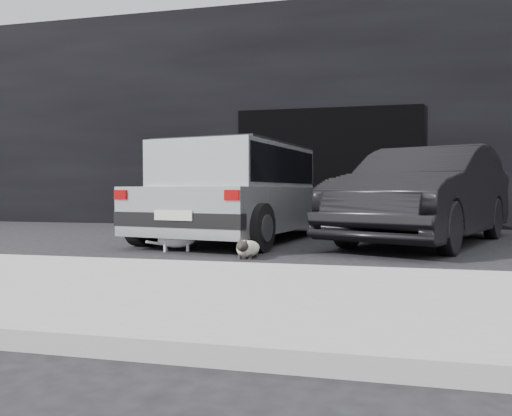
% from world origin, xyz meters
% --- Properties ---
extents(ground, '(80.00, 80.00, 0.00)m').
position_xyz_m(ground, '(0.00, 0.00, 0.00)').
color(ground, black).
rests_on(ground, ground).
extents(building_facade, '(34.00, 4.00, 5.00)m').
position_xyz_m(building_facade, '(1.00, 6.00, 2.50)').
color(building_facade, black).
rests_on(building_facade, ground).
extents(garage_opening, '(4.00, 0.10, 2.60)m').
position_xyz_m(garage_opening, '(1.00, 3.99, 1.30)').
color(garage_opening, black).
rests_on(garage_opening, ground).
extents(curb, '(18.00, 0.25, 0.12)m').
position_xyz_m(curb, '(1.00, -2.60, 0.06)').
color(curb, '#989993').
rests_on(curb, ground).
extents(sidewalk, '(18.00, 2.20, 0.11)m').
position_xyz_m(sidewalk, '(1.00, -3.80, 0.06)').
color(sidewalk, '#989993').
rests_on(sidewalk, ground).
extents(silver_hatchback, '(2.65, 4.43, 1.54)m').
position_xyz_m(silver_hatchback, '(-0.10, 0.75, 0.84)').
color(silver_hatchback, silver).
rests_on(silver_hatchback, ground).
extents(second_car, '(3.15, 4.71, 1.47)m').
position_xyz_m(second_car, '(2.75, 0.89, 0.73)').
color(second_car, black).
rests_on(second_car, ground).
extents(cat_siamese, '(0.26, 0.74, 0.25)m').
position_xyz_m(cat_siamese, '(0.54, -1.33, 0.12)').
color(cat_siamese, beige).
rests_on(cat_siamese, ground).
extents(cat_white, '(0.69, 0.38, 0.34)m').
position_xyz_m(cat_white, '(-0.49, -0.89, 0.17)').
color(cat_white, silver).
rests_on(cat_white, ground).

